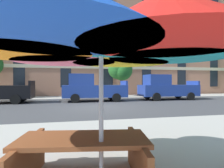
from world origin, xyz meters
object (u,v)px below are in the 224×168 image
at_px(pickup_blue_midblock, 166,88).
at_px(patio_umbrella, 101,36).
at_px(picnic_table, 83,157).
at_px(street_tree_middle, 121,70).
at_px(pickup_blue, 92,89).

distance_m(pickup_blue_midblock, patio_umbrella, 14.95).
bearing_deg(picnic_table, street_tree_middle, 73.02).
bearing_deg(picnic_table, patio_umbrella, -47.81).
relative_size(pickup_blue, picnic_table, 2.54).
xyz_separation_m(pickup_blue_midblock, patio_umbrella, (-7.80, -12.70, 1.13)).
xyz_separation_m(street_tree_middle, patio_umbrella, (-4.55, -15.86, -0.62)).
xyz_separation_m(pickup_blue, patio_umbrella, (-1.26, -12.70, 1.13)).
relative_size(pickup_blue_midblock, street_tree_middle, 1.31).
xyz_separation_m(pickup_blue_midblock, street_tree_middle, (-3.25, 3.16, 1.75)).
distance_m(street_tree_middle, patio_umbrella, 16.51).
bearing_deg(pickup_blue_midblock, street_tree_middle, 135.78).
distance_m(pickup_blue, patio_umbrella, 12.81).
distance_m(street_tree_middle, picnic_table, 16.49).
relative_size(street_tree_middle, patio_umbrella, 1.09).
bearing_deg(patio_umbrella, pickup_blue, 84.35).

